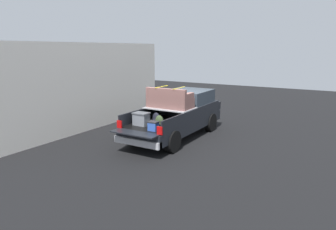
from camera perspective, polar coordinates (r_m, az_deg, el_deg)
name	(u,v)px	position (r m, az deg, el deg)	size (l,w,h in m)	color
ground_plane	(175,137)	(13.41, 1.32, -4.13)	(40.00, 40.00, 0.00)	black
pickup_truck	(179,114)	(13.50, 2.12, 0.24)	(6.05, 2.06, 2.23)	black
building_facade	(90,86)	(15.02, -14.10, 5.12)	(10.45, 0.36, 4.03)	silver
trash_can	(163,104)	(18.62, -0.86, 2.07)	(0.60, 0.60, 0.98)	#2D2D33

